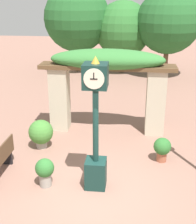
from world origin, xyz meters
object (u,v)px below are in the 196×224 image
pedestal_clock (96,128)px  potted_plant_near_left (41,133)px  potted_plant_far_left (162,148)px  potted_plant_near_right (45,171)px

pedestal_clock → potted_plant_near_left: 2.99m
pedestal_clock → potted_plant_far_left: pedestal_clock is taller
potted_plant_near_left → potted_plant_near_right: potted_plant_near_left is taller
potted_plant_far_left → pedestal_clock: bearing=-139.8°
pedestal_clock → potted_plant_near_right: pedestal_clock is taller
potted_plant_near_left → potted_plant_near_right: (0.70, -2.08, -0.07)m
pedestal_clock → potted_plant_near_right: 1.74m
potted_plant_near_left → potted_plant_far_left: (3.74, -0.46, -0.09)m
potted_plant_near_right → potted_plant_far_left: potted_plant_near_right is taller
potted_plant_near_left → potted_plant_far_left: size_ratio=1.27×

